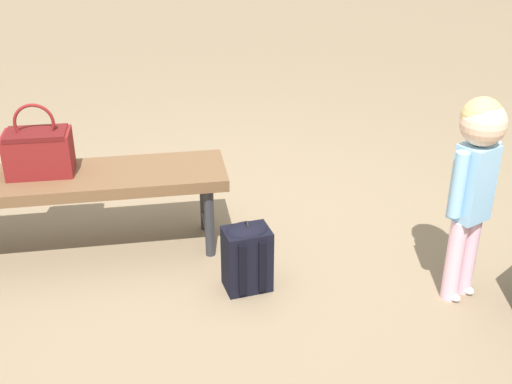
# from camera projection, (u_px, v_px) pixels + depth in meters

# --- Properties ---
(ground_plane) EXTENTS (40.00, 40.00, 0.00)m
(ground_plane) POSITION_uv_depth(u_px,v_px,m) (241.00, 250.00, 3.47)
(ground_plane) COLOR #7F6B51
(ground_plane) RESTS_ON ground
(park_bench) EXTENTS (1.65, 0.80, 0.45)m
(park_bench) POSITION_uv_depth(u_px,v_px,m) (66.00, 185.00, 3.28)
(park_bench) COLOR brown
(park_bench) RESTS_ON ground
(handbag) EXTENTS (0.35, 0.25, 0.37)m
(handbag) POSITION_uv_depth(u_px,v_px,m) (39.00, 150.00, 3.21)
(handbag) COLOR maroon
(handbag) RESTS_ON park_bench
(child_standing) EXTENTS (0.22, 0.20, 0.98)m
(child_standing) POSITION_uv_depth(u_px,v_px,m) (475.00, 170.00, 2.83)
(child_standing) COLOR #E5B2C6
(child_standing) RESTS_ON ground
(backpack_small) EXTENTS (0.26, 0.24, 0.36)m
(backpack_small) POSITION_uv_depth(u_px,v_px,m) (247.00, 255.00, 3.09)
(backpack_small) COLOR black
(backpack_small) RESTS_ON ground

